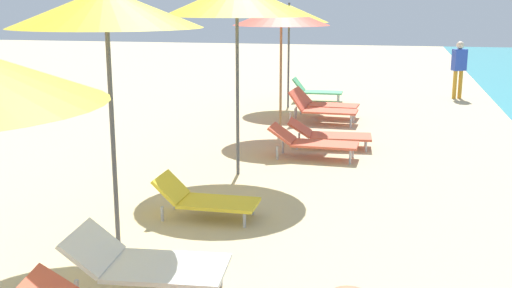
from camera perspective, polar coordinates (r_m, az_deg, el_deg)
The scene contains 12 objects.
umbrella_third at distance 6.55m, azimuth -13.75°, elevation 12.12°, with size 1.98×1.98×2.79m.
lounger_third_shoreside at distance 7.57m, azimuth -4.78°, elevation -5.07°, with size 1.25×0.57×0.52m.
lounger_third_inland at distance 5.64m, azimuth -10.21°, elevation -10.77°, with size 1.45×0.83×0.60m.
umbrella_fourth at distance 9.16m, azimuth -1.79°, elevation 13.21°, with size 2.20×2.20×2.92m.
lounger_fourth_shoreside at distance 10.45m, azimuth 5.24°, elevation 0.24°, with size 1.50×0.59×0.55m.
umbrella_fifth at distance 12.19m, azimuth 2.36°, elevation 11.80°, with size 1.90×1.90×2.59m.
lounger_fifth_shoreside at distance 13.48m, azimuth 6.00°, elevation 3.34°, with size 1.48×0.67×0.73m.
lounger_fifth_inland at distance 11.28m, azimuth 6.75°, elevation 0.94°, with size 1.56×0.76×0.50m.
umbrella_farthest at distance 15.44m, azimuth 3.09°, elevation 11.97°, with size 1.95×1.95×2.60m.
lounger_farthest_shoreside at distance 16.62m, azimuth 5.55°, elevation 4.98°, with size 1.34×0.62×0.63m.
lounger_farthest_inland at distance 14.25m, azimuth 6.31°, elevation 3.81°, with size 1.52×0.74×0.67m.
person_walking_mid at distance 17.86m, azimuth 18.31°, elevation 7.03°, with size 0.42×0.36×1.57m.
Camera 1 is at (2.54, 0.54, 2.58)m, focal length 43.13 mm.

